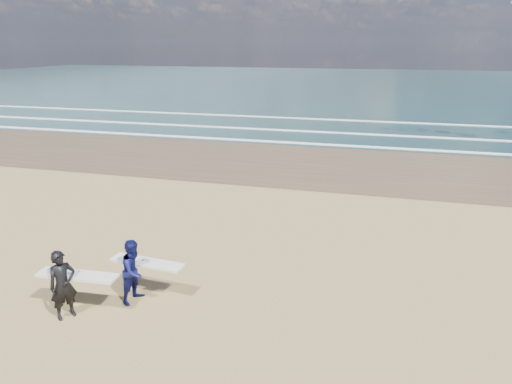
# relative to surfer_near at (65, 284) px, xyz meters

# --- Properties ---
(ocean) EXTENTS (220.00, 100.00, 0.02)m
(ocean) POSITION_rel_surfer_near_xyz_m (20.31, 72.39, -0.96)
(ocean) COLOR #193739
(ocean) RESTS_ON ground
(surfer_near) EXTENTS (2.23, 1.10, 1.91)m
(surfer_near) POSITION_rel_surfer_near_xyz_m (0.00, 0.00, 0.00)
(surfer_near) COLOR black
(surfer_near) RESTS_ON ground
(surfer_far) EXTENTS (2.23, 1.21, 1.84)m
(surfer_far) POSITION_rel_surfer_near_xyz_m (1.38, 1.24, -0.04)
(surfer_far) COLOR #0C0F47
(surfer_far) RESTS_ON ground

